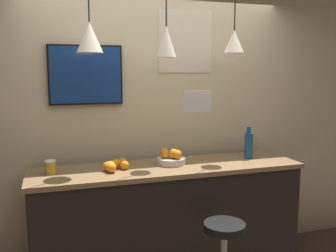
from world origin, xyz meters
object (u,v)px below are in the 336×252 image
at_px(fruit_bowl, 171,158).
at_px(juice_bottle, 248,145).
at_px(spread_jar, 50,167).
at_px(mounted_tv, 86,75).

xyz_separation_m(fruit_bowl, juice_bottle, (0.77, 0.00, 0.07)).
bearing_deg(juice_bottle, spread_jar, 180.00).
relative_size(spread_jar, mounted_tv, 0.17).
bearing_deg(juice_bottle, fruit_bowl, -179.68).
height_order(juice_bottle, spread_jar, juice_bottle).
bearing_deg(mounted_tv, spread_jar, -135.61).
distance_m(juice_bottle, spread_jar, 1.79).
height_order(fruit_bowl, spread_jar, fruit_bowl).
bearing_deg(fruit_bowl, mounted_tv, 154.15).
relative_size(fruit_bowl, mounted_tv, 0.39).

